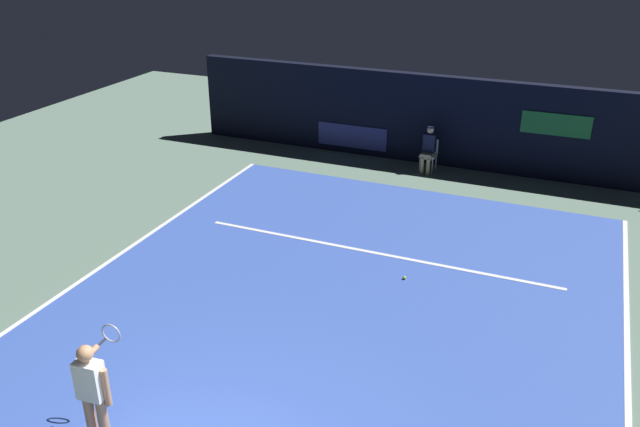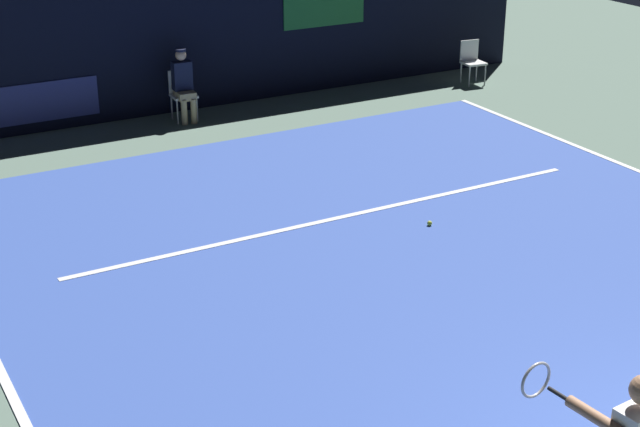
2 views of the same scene
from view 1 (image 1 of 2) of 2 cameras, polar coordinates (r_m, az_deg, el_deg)
The scene contains 9 objects.
ground_plane at distance 12.52m, azimuth 1.68°, elevation -7.66°, with size 30.72×30.72×0.00m, color slate.
court_surface at distance 12.51m, azimuth 1.68°, elevation -7.63°, with size 10.20×11.94×0.01m, color #3856B2.
line_sideline_left at distance 12.00m, azimuth 25.30°, elevation -11.87°, with size 0.10×11.94×0.01m, color white.
line_sideline_right at distance 14.83m, azimuth -16.86°, elevation -3.25°, with size 0.10×11.94×0.01m, color white.
line_service at distance 14.22m, azimuth 4.73°, elevation -3.43°, with size 7.95×0.10×0.01m, color white.
back_wall at distance 19.23m, azimuth 10.66°, elevation 7.95°, with size 15.40×0.33×2.60m.
tennis_player at distance 9.37m, azimuth -19.21°, elevation -14.48°, with size 0.68×0.93×1.73m.
line_judge_on_chair at distance 18.76m, azimuth 9.49°, elevation 5.65°, with size 0.46×0.55×1.32m.
tennis_ball at distance 13.28m, azimuth 7.40°, elevation -5.59°, with size 0.07×0.07×0.07m, color #CCE033.
Camera 1 is at (3.75, -4.92, 6.69)m, focal length 36.59 mm.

